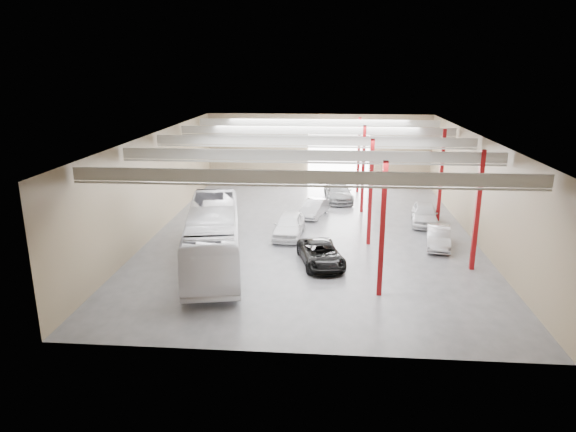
# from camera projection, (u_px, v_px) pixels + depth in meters

# --- Properties ---
(depot_shell) EXTENTS (22.12, 32.12, 7.06)m
(depot_shell) POSITION_uv_depth(u_px,v_px,m) (315.00, 163.00, 35.47)
(depot_shell) COLOR #4F5055
(depot_shell) RESTS_ON ground
(coach_bus) EXTENTS (5.25, 12.82, 3.48)m
(coach_bus) POSITION_uv_depth(u_px,v_px,m) (213.00, 236.00, 30.34)
(coach_bus) COLOR white
(coach_bus) RESTS_ON ground
(black_sedan) EXTENTS (3.31, 5.25, 1.35)m
(black_sedan) POSITION_uv_depth(u_px,v_px,m) (321.00, 254.00, 30.41)
(black_sedan) COLOR black
(black_sedan) RESTS_ON ground
(car_row_a) EXTENTS (2.18, 4.84, 1.62)m
(car_row_a) POSITION_uv_depth(u_px,v_px,m) (289.00, 225.00, 35.53)
(car_row_a) COLOR white
(car_row_a) RESTS_ON ground
(car_row_b) EXTENTS (2.42, 4.25, 1.32)m
(car_row_b) POSITION_uv_depth(u_px,v_px,m) (314.00, 208.00, 40.43)
(car_row_b) COLOR silver
(car_row_b) RESTS_ON ground
(car_row_c) EXTENTS (2.78, 5.63, 1.57)m
(car_row_c) POSITION_uv_depth(u_px,v_px,m) (338.00, 192.00, 45.23)
(car_row_c) COLOR slate
(car_row_c) RESTS_ON ground
(car_right_near) EXTENTS (2.11, 4.31, 1.36)m
(car_right_near) POSITION_uv_depth(u_px,v_px,m) (438.00, 237.00, 33.44)
(car_right_near) COLOR #A4A4A8
(car_right_near) RESTS_ON ground
(car_right_far) EXTENTS (2.45, 4.84, 1.58)m
(car_right_far) POSITION_uv_depth(u_px,v_px,m) (424.00, 214.00, 38.39)
(car_right_far) COLOR silver
(car_right_far) RESTS_ON ground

